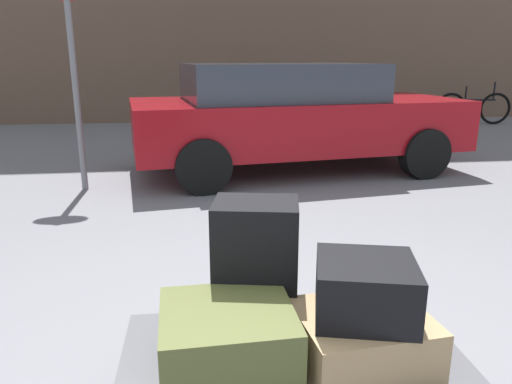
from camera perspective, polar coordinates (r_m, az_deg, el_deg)
luggage_cart at (r=2.11m, az=4.27°, el=-20.06°), size 1.38×0.79×0.34m
suitcase_tan_front_right at (r=2.00m, az=12.37°, el=-16.57°), size 0.54×0.47×0.21m
suitcase_olive_center at (r=1.90m, az=-3.35°, el=-17.16°), size 0.51×0.47×0.27m
suitcase_black_stacked_top at (r=2.12m, az=-0.02°, el=-8.68°), size 0.40×0.33×0.58m
duffel_bag_black_topmost_pile at (r=1.90m, az=12.75°, el=-11.05°), size 0.44×0.43×0.22m
parked_car at (r=6.54m, az=4.35°, el=9.07°), size 4.51×2.40×1.42m
bicycle_leaning at (r=12.29m, az=24.17°, el=9.00°), size 1.76×0.21×0.96m
bollard_kerb_near at (r=9.51m, az=8.85°, el=8.29°), size 0.25×0.25×0.64m
bollard_kerb_mid at (r=9.96m, az=16.33°, el=8.18°), size 0.25×0.25×0.64m
no_parking_sign at (r=5.85m, az=-20.86°, el=15.41°), size 0.50×0.07×2.57m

